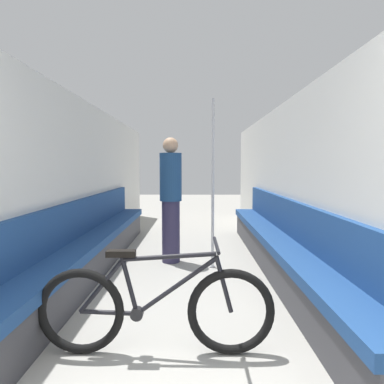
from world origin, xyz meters
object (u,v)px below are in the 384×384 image
(bicycle, at_px, (155,309))
(bench_seat_row_left, at_px, (90,248))
(bench_seat_row_right, at_px, (280,249))
(grab_pole_near, at_px, (213,187))
(passenger_standing, at_px, (171,198))

(bicycle, bearing_deg, bench_seat_row_left, 135.00)
(bicycle, bearing_deg, bench_seat_row_right, 69.87)
(bench_seat_row_right, bearing_deg, grab_pole_near, 162.23)
(bench_seat_row_left, bearing_deg, bench_seat_row_right, 0.00)
(bench_seat_row_left, height_order, bicycle, bench_seat_row_left)
(bicycle, bearing_deg, grab_pole_near, 92.14)
(grab_pole_near, height_order, passenger_standing, grab_pole_near)
(bench_seat_row_left, bearing_deg, passenger_standing, 28.42)
(bicycle, relative_size, passenger_standing, 0.97)
(bench_seat_row_right, distance_m, bicycle, 2.25)
(bench_seat_row_left, height_order, bench_seat_row_right, same)
(bench_seat_row_left, xyz_separation_m, bench_seat_row_right, (2.33, 0.00, 0.00))
(bench_seat_row_left, bearing_deg, grab_pole_near, 9.73)
(grab_pole_near, relative_size, passenger_standing, 1.27)
(bench_seat_row_right, bearing_deg, passenger_standing, 159.35)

